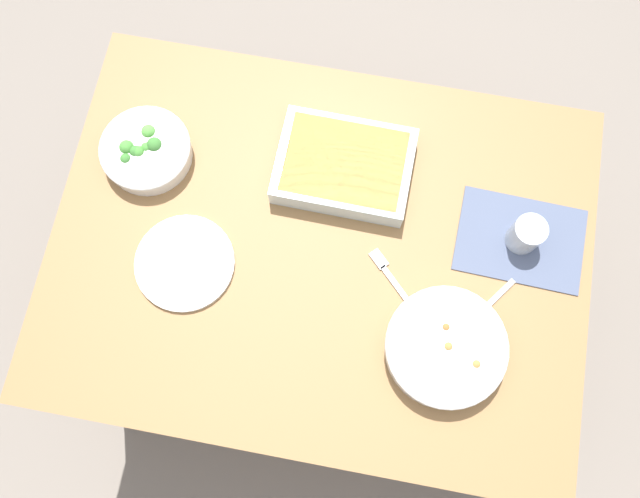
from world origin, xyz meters
The scene contains 10 objects.
ground_plane centered at (0.00, 0.00, 0.00)m, with size 6.00×6.00×0.00m, color slate.
dining_table centered at (0.00, 0.00, 0.65)m, with size 1.20×0.90×0.74m.
placemat centered at (-0.44, -0.10, 0.74)m, with size 0.28×0.20×0.00m, color #4C5670.
stew_bowl centered at (-0.30, 0.17, 0.77)m, with size 0.26×0.26×0.06m.
broccoli_bowl centered at (0.43, -0.15, 0.77)m, with size 0.21×0.21×0.06m.
baking_dish centered at (-0.02, -0.19, 0.77)m, with size 0.30×0.23×0.06m.
drink_cup centered at (-0.44, -0.10, 0.78)m, with size 0.07×0.07×0.08m.
side_plate centered at (0.29, 0.09, 0.75)m, with size 0.22×0.22×0.01m, color white.
spoon_by_stew centered at (-0.36, 0.08, 0.74)m, with size 0.12×0.15×0.01m.
fork_on_table centered at (-0.17, 0.04, 0.74)m, with size 0.14×0.14×0.01m.
Camera 1 is at (-0.07, 0.38, 2.13)m, focal length 36.57 mm.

